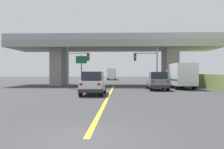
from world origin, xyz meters
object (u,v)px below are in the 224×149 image
traffic_signal_nearside (149,62)px  traffic_signal_farside (75,62)px  box_truck (181,75)px  highway_sign (81,63)px  suv_lead (93,83)px  suv_crossing (158,81)px  semi_truck_distant (112,74)px

traffic_signal_nearside → traffic_signal_farside: size_ratio=0.98×
box_truck → highway_sign: (-13.02, 4.49, 1.75)m
suv_lead → box_truck: 12.91m
suv_crossing → traffic_signal_farside: bearing=166.8°
traffic_signal_farside → semi_truck_distant: (3.24, 34.75, -1.62)m
suv_lead → traffic_signal_nearside: bearing=57.4°
highway_sign → semi_truck_distant: bearing=83.9°
suv_lead → traffic_signal_nearside: (5.96, 9.32, 2.22)m
suv_lead → highway_sign: 13.54m
suv_lead → traffic_signal_farside: bearing=111.3°
suv_lead → traffic_signal_farside: traffic_signal_farside is taller
box_truck → suv_crossing: bearing=-140.4°
suv_crossing → box_truck: 4.26m
suv_lead → semi_truck_distant: semi_truck_distant is taller
box_truck → traffic_signal_farside: (-13.04, -0.01, 1.65)m
traffic_signal_farside → highway_sign: size_ratio=1.16×
traffic_signal_farside → highway_sign: traffic_signal_farside is taller
suv_crossing → traffic_signal_nearside: size_ratio=0.89×
suv_crossing → highway_sign: highway_sign is taller
traffic_signal_farside → semi_truck_distant: 34.94m
traffic_signal_nearside → suv_lead: bearing=-122.6°
suv_crossing → highway_sign: size_ratio=1.01×
box_truck → traffic_signal_nearside: size_ratio=1.30×
traffic_signal_farside → highway_sign: bearing=89.8°
highway_sign → semi_truck_distant: size_ratio=0.60×
suv_lead → highway_sign: (-3.27, 12.93, 2.32)m
traffic_signal_farside → semi_truck_distant: size_ratio=0.70×
box_truck → traffic_signal_nearside: 4.23m
suv_crossing → semi_truck_distant: (-6.55, 37.43, 0.61)m
suv_lead → box_truck: (9.76, 8.44, 0.58)m
suv_lead → box_truck: box_truck is taller
box_truck → traffic_signal_nearside: traffic_signal_nearside is taller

